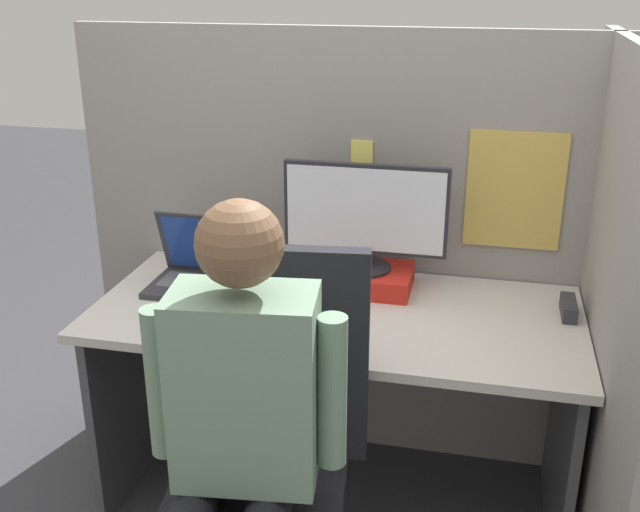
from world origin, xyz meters
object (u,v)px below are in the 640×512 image
object	(u,v)px
monitor	(365,215)
person	(235,433)
office_chair	(267,459)
laptop	(201,273)
stapler	(569,308)
carrot_toy	(332,337)
paper_box	(363,278)

from	to	relation	value
monitor	person	distance (m)	0.97
office_chair	person	bearing A→B (deg)	-96.92
monitor	person	size ratio (longest dim) A/B	0.42
monitor	office_chair	size ratio (longest dim) A/B	0.49
laptop	stapler	size ratio (longest dim) A/B	2.26
laptop	carrot_toy	size ratio (longest dim) A/B	2.31
paper_box	office_chair	xyz separation A→B (m)	(-0.12, -0.75, -0.21)
laptop	office_chair	bearing A→B (deg)	-56.79
carrot_toy	office_chair	distance (m)	0.40
laptop	office_chair	size ratio (longest dim) A/B	0.29
paper_box	stapler	bearing A→B (deg)	-6.02
monitor	office_chair	distance (m)	0.88
paper_box	office_chair	bearing A→B (deg)	-99.18
monitor	stapler	size ratio (longest dim) A/B	3.79
paper_box	laptop	distance (m)	0.55
laptop	stapler	bearing A→B (deg)	2.06
laptop	office_chair	world-z (taller)	office_chair
carrot_toy	monitor	bearing A→B (deg)	87.03
paper_box	person	world-z (taller)	person
paper_box	carrot_toy	xyz separation A→B (m)	(-0.02, -0.42, -0.01)
stapler	person	bearing A→B (deg)	-133.20
paper_box	stapler	distance (m)	0.67
carrot_toy	person	size ratio (longest dim) A/B	0.11
paper_box	carrot_toy	size ratio (longest dim) A/B	2.30
stapler	carrot_toy	size ratio (longest dim) A/B	1.02
laptop	stapler	world-z (taller)	laptop
stapler	office_chair	distance (m)	1.06
paper_box	person	bearing A→B (deg)	-98.76
stapler	laptop	bearing A→B (deg)	-177.94
paper_box	monitor	xyz separation A→B (m)	(0.00, 0.00, 0.23)
laptop	carrot_toy	bearing A→B (deg)	-30.43
laptop	office_chair	xyz separation A→B (m)	(0.42, -0.64, -0.23)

